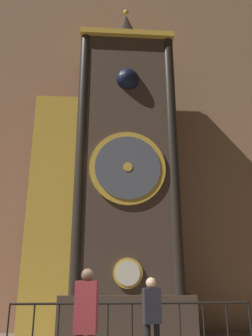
{
  "coord_description": "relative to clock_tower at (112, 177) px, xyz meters",
  "views": [
    {
      "loc": [
        -0.53,
        -4.82,
        1.73
      ],
      "look_at": [
        0.13,
        5.0,
        4.89
      ],
      "focal_mm": 35.0,
      "sensor_mm": 36.0,
      "label": 1
    }
  ],
  "objects": [
    {
      "name": "visitor_far",
      "position": [
        0.76,
        -2.8,
        -3.59
      ],
      "size": [
        0.36,
        0.26,
        1.64
      ],
      "rotation": [
        0.0,
        0.0,
        0.12
      ],
      "color": "black",
      "rests_on": "ground_plane"
    },
    {
      "name": "clock_tower",
      "position": [
        0.0,
        0.0,
        0.0
      ],
      "size": [
        4.67,
        1.82,
        11.09
      ],
      "color": "#423328",
      "rests_on": "ground_plane"
    },
    {
      "name": "cathedral_back_wall",
      "position": [
        0.22,
        1.47,
        2.76
      ],
      "size": [
        24.0,
        0.32,
        14.7
      ],
      "color": "#936B4C",
      "rests_on": "ground_plane"
    },
    {
      "name": "railing_fence",
      "position": [
        0.41,
        -2.2,
        -3.96
      ],
      "size": [
        5.2,
        0.05,
        1.13
      ],
      "color": "black",
      "rests_on": "ground_plane"
    },
    {
      "name": "visitor_near",
      "position": [
        -0.47,
        -4.31,
        -3.51
      ],
      "size": [
        0.37,
        0.27,
        1.79
      ],
      "rotation": [
        0.0,
        0.0,
        -0.15
      ],
      "color": "#461518",
      "rests_on": "ground_plane"
    }
  ]
}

